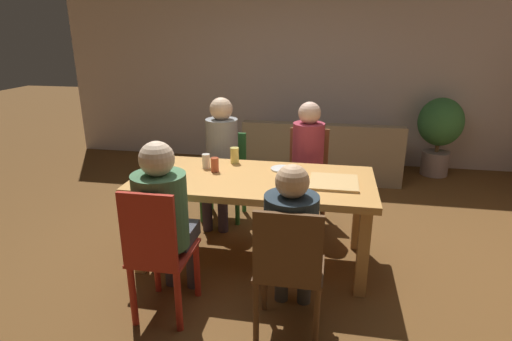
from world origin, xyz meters
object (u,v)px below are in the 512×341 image
(person_1, at_px, (164,213))
(dining_table, at_px, (254,188))
(person_3, at_px, (292,233))
(person_2, at_px, (307,156))
(person_0, at_px, (221,151))
(chair_3, at_px, (288,268))
(drinking_glass_0, at_px, (215,165))
(plate_1, at_px, (169,173))
(couch, at_px, (322,155))
(drinking_glass_1, at_px, (206,161))
(drinking_glass_2, at_px, (235,155))
(plate_0, at_px, (282,169))
(potted_plant, at_px, (440,129))
(pizza_box_0, at_px, (334,182))
(chair_0, at_px, (225,172))
(chair_1, at_px, (158,253))
(chair_2, at_px, (307,174))

(person_1, bearing_deg, dining_table, 57.30)
(person_3, bearing_deg, person_2, 90.00)
(person_0, height_order, person_1, person_0)
(chair_3, bearing_deg, drinking_glass_0, 126.49)
(person_3, relative_size, plate_1, 5.48)
(chair_3, height_order, couch, chair_3)
(person_2, distance_m, drinking_glass_0, 1.00)
(plate_1, bearing_deg, person_2, 35.80)
(drinking_glass_1, distance_m, drinking_glass_2, 0.28)
(person_0, relative_size, person_1, 1.02)
(plate_0, relative_size, potted_plant, 0.19)
(drinking_glass_2, xyz_separation_m, potted_plant, (2.27, 2.28, -0.18))
(chair_3, bearing_deg, plate_1, 141.62)
(pizza_box_0, height_order, plate_0, pizza_box_0)
(dining_table, relative_size, plate_1, 9.23)
(person_0, relative_size, person_3, 1.10)
(dining_table, xyz_separation_m, couch, (0.49, 2.35, -0.38))
(chair_3, height_order, person_3, person_3)
(person_3, relative_size, couch, 0.57)
(dining_table, height_order, potted_plant, potted_plant)
(chair_0, relative_size, chair_1, 0.90)
(chair_3, bearing_deg, potted_plant, 65.25)
(drinking_glass_1, bearing_deg, chair_2, 40.39)
(pizza_box_0, distance_m, plate_1, 1.36)
(drinking_glass_2, bearing_deg, chair_1, -100.74)
(drinking_glass_0, bearing_deg, dining_table, -13.39)
(drinking_glass_2, bearing_deg, person_1, -102.07)
(dining_table, distance_m, chair_3, 1.01)
(drinking_glass_1, bearing_deg, chair_3, -52.17)
(chair_3, bearing_deg, person_1, 168.35)
(person_2, xyz_separation_m, plate_0, (-0.19, -0.51, 0.03))
(dining_table, bearing_deg, person_0, 122.98)
(chair_1, bearing_deg, drinking_glass_2, 79.26)
(plate_0, bearing_deg, chair_1, -121.22)
(chair_1, bearing_deg, chair_3, -2.64)
(person_3, distance_m, couch, 3.15)
(person_1, height_order, plate_1, person_1)
(chair_0, height_order, drinking_glass_0, chair_0)
(drinking_glass_0, distance_m, potted_plant, 3.49)
(person_3, distance_m, pizza_box_0, 0.80)
(pizza_box_0, relative_size, drinking_glass_2, 2.64)
(chair_3, xyz_separation_m, plate_0, (-0.19, 1.16, 0.24))
(dining_table, distance_m, person_1, 0.88)
(person_2, xyz_separation_m, drinking_glass_1, (-0.84, -0.58, 0.08))
(chair_3, bearing_deg, drinking_glass_2, 116.44)
(person_1, bearing_deg, chair_1, -90.00)
(chair_0, bearing_deg, drinking_glass_0, -81.02)
(person_3, bearing_deg, dining_table, 116.67)
(chair_0, distance_m, plate_0, 0.97)
(chair_2, bearing_deg, chair_0, -178.69)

